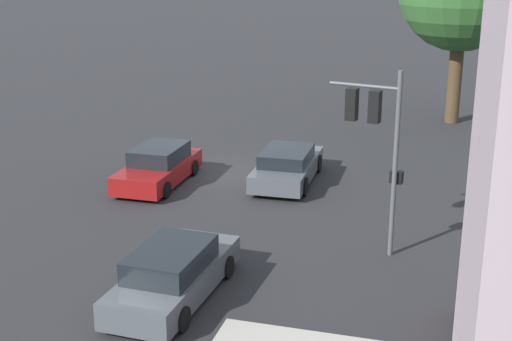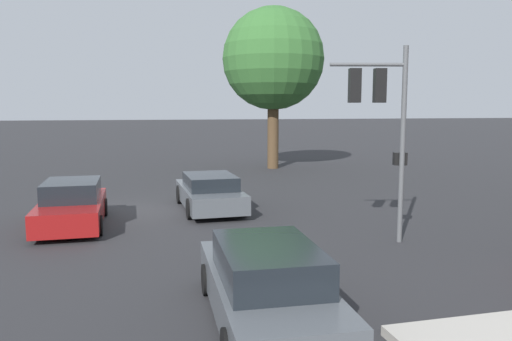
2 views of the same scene
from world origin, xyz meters
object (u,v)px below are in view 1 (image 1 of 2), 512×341
Objects in this scene: traffic_signal at (376,128)px; crossing_car_2 at (174,274)px; crossing_car_1 at (287,166)px; crossing_car_0 at (158,167)px.

crossing_car_2 is (4.35, -4.35, -3.00)m from traffic_signal.
crossing_car_1 is at bearing 47.17° from traffic_signal.
crossing_car_2 is at bearing 147.58° from traffic_signal.
crossing_car_1 is 9.87m from crossing_car_2.
traffic_signal is 1.10× the size of crossing_car_2.
traffic_signal is 1.12× the size of crossing_car_1.
traffic_signal is 6.84m from crossing_car_2.
crossing_car_2 reaches higher than crossing_car_1.
traffic_signal reaches higher than crossing_car_0.
crossing_car_2 is at bearing 25.96° from crossing_car_0.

